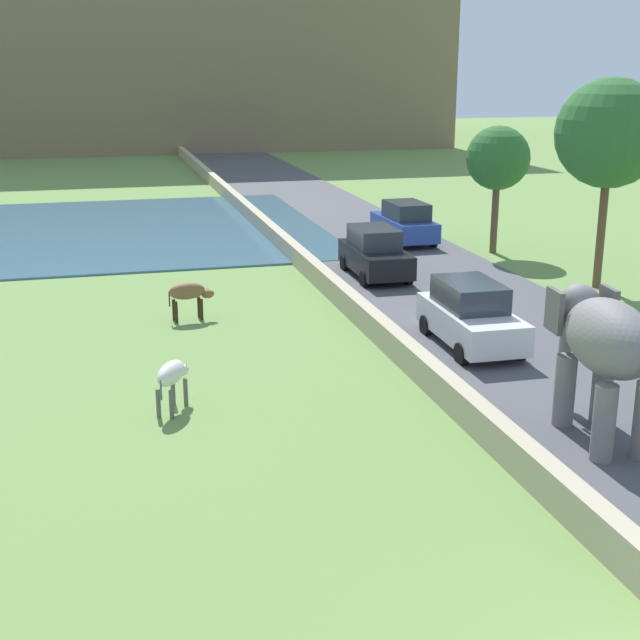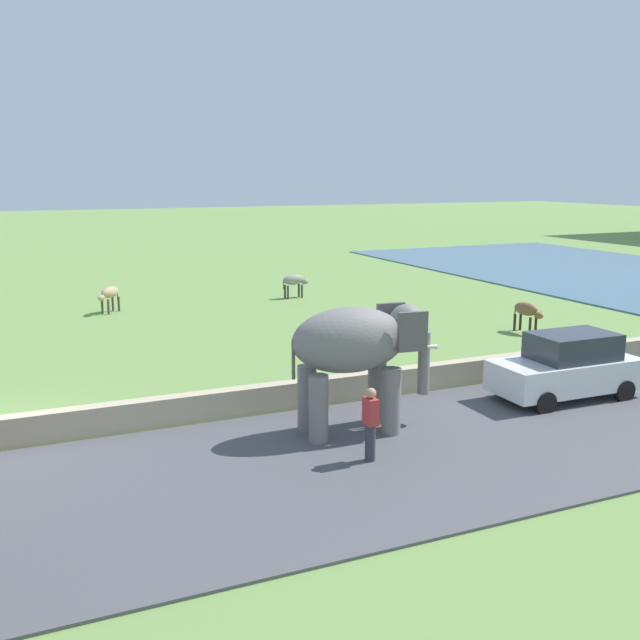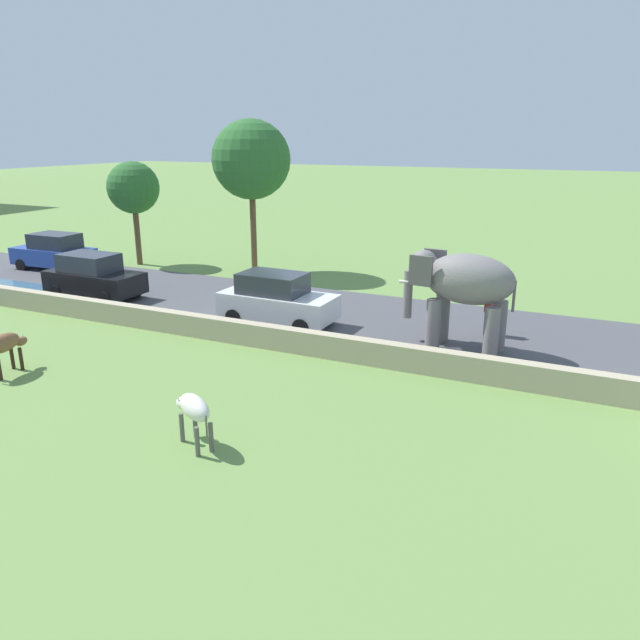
% 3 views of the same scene
% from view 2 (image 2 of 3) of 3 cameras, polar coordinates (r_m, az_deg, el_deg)
% --- Properties ---
extents(barrier_wall, '(0.40, 110.00, 0.72)m').
position_cam_2_polar(barrier_wall, '(24.71, 22.15, -2.41)').
color(barrier_wall, tan).
rests_on(barrier_wall, ground).
extents(lake, '(36.00, 18.00, 0.08)m').
position_cam_2_polar(lake, '(46.57, 22.52, 3.33)').
color(lake, '#426B84').
rests_on(lake, ground).
extents(elephant, '(1.64, 3.53, 2.99)m').
position_cam_2_polar(elephant, '(16.48, 3.05, -2.20)').
color(elephant, slate).
rests_on(elephant, ground).
extents(person_beside_elephant, '(0.36, 0.22, 1.63)m').
position_cam_2_polar(person_beside_elephant, '(15.10, 4.00, -8.12)').
color(person_beside_elephant, '#33333D').
rests_on(person_beside_elephant, ground).
extents(car_white, '(1.85, 4.03, 1.80)m').
position_cam_2_polar(car_white, '(20.30, 18.89, -3.50)').
color(car_white, white).
rests_on(car_white, ground).
extents(cow_white, '(0.98, 1.37, 1.15)m').
position_cam_2_polar(cow_white, '(25.55, 2.01, -0.03)').
color(cow_white, silver).
rests_on(cow_white, ground).
extents(cow_grey, '(0.56, 1.41, 1.15)m').
position_cam_2_polar(cow_grey, '(35.02, -2.03, 3.10)').
color(cow_grey, gray).
rests_on(cow_grey, ground).
extents(cow_brown, '(1.41, 0.58, 1.15)m').
position_cam_2_polar(cow_brown, '(28.42, 15.99, 0.70)').
color(cow_brown, brown).
rests_on(cow_brown, ground).
extents(cow_tan, '(1.25, 1.19, 1.15)m').
position_cam_2_polar(cow_tan, '(32.51, -16.27, 2.00)').
color(cow_tan, tan).
rests_on(cow_tan, ground).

